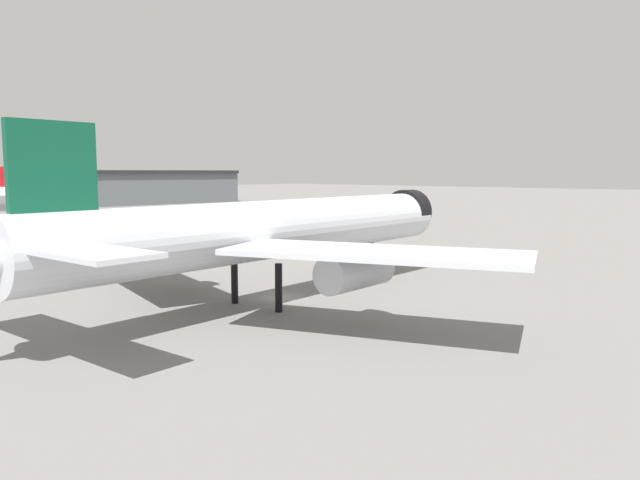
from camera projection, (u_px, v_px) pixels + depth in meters
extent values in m
plane|color=slate|center=(282.00, 298.00, 63.04)|extent=(900.00, 900.00, 0.00)
cylinder|color=silver|center=(274.00, 229.00, 59.74)|extent=(53.16, 9.07, 5.71)
cone|color=silver|center=(412.00, 215.00, 80.12)|extent=(6.62, 5.98, 5.59)
cylinder|color=black|center=(408.00, 212.00, 79.19)|extent=(2.93, 5.91, 5.76)
cube|color=silver|center=(150.00, 230.00, 65.93)|extent=(14.10, 25.16, 0.46)
cylinder|color=#B7BAC1|center=(176.00, 248.00, 65.32)|extent=(7.59, 3.60, 3.14)
cube|color=silver|center=(376.00, 253.00, 47.41)|extent=(16.65, 25.25, 0.46)
cylinder|color=#B7BAC1|center=(355.00, 271.00, 50.39)|extent=(7.59, 3.60, 3.14)
cube|color=#0F5138|center=(54.00, 187.00, 42.11)|extent=(6.37, 0.97, 9.13)
cube|color=silver|center=(2.00, 239.00, 45.62)|extent=(5.36, 9.81, 0.34)
cube|color=silver|center=(90.00, 253.00, 37.85)|extent=(5.36, 9.81, 0.34)
cylinder|color=black|center=(371.00, 261.00, 73.35)|extent=(0.68, 0.68, 4.56)
cylinder|color=black|center=(235.00, 281.00, 60.15)|extent=(0.68, 0.68, 4.56)
cylinder|color=black|center=(279.00, 288.00, 56.39)|extent=(0.68, 0.68, 4.56)
cone|color=silver|center=(9.00, 196.00, 166.25)|extent=(7.20, 5.76, 4.76)
cube|color=silver|center=(2.00, 195.00, 160.51)|extent=(5.17, 8.42, 0.30)
cube|color=black|center=(318.00, 251.00, 95.48)|extent=(5.96, 4.26, 0.35)
cube|color=silver|center=(314.00, 246.00, 93.83)|extent=(2.92, 2.97, 1.60)
cube|color=#1E2D38|center=(312.00, 245.00, 92.87)|extent=(0.82, 1.81, 0.80)
cube|color=silver|center=(320.00, 242.00, 96.26)|extent=(3.93, 3.40, 2.20)
cylinder|color=black|center=(320.00, 254.00, 93.31)|extent=(0.94, 0.61, 0.90)
cylinder|color=black|center=(307.00, 253.00, 94.09)|extent=(0.94, 0.61, 0.90)
cylinder|color=black|center=(329.00, 251.00, 96.91)|extent=(0.94, 0.61, 0.90)
cylinder|color=black|center=(315.00, 250.00, 97.69)|extent=(0.94, 0.61, 0.90)
cube|color=black|center=(444.00, 259.00, 87.81)|extent=(2.69, 3.57, 0.30)
cube|color=#194799|center=(438.00, 253.00, 88.06)|extent=(1.96, 1.79, 1.20)
cube|color=#1E2D38|center=(434.00, 252.00, 88.24)|extent=(1.28, 0.58, 0.60)
cube|color=#194799|center=(448.00, 255.00, 87.54)|extent=(2.20, 2.38, 0.90)
cylinder|color=black|center=(435.00, 260.00, 87.48)|extent=(0.52, 0.75, 0.70)
cylinder|color=black|center=(437.00, 259.00, 88.96)|extent=(0.52, 0.75, 0.70)
cylinder|color=black|center=(451.00, 261.00, 86.69)|extent=(0.52, 0.75, 0.70)
cylinder|color=black|center=(453.00, 259.00, 88.18)|extent=(0.52, 0.75, 0.70)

